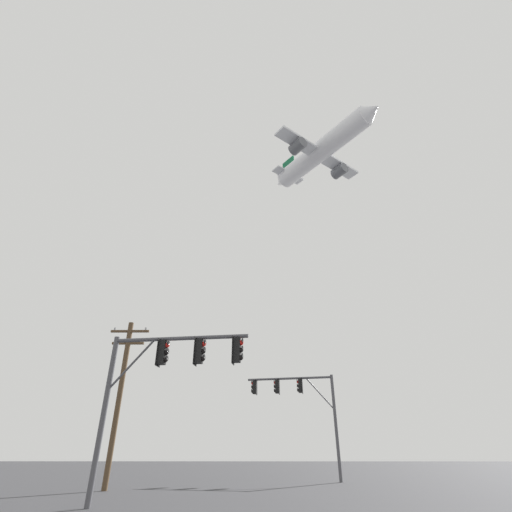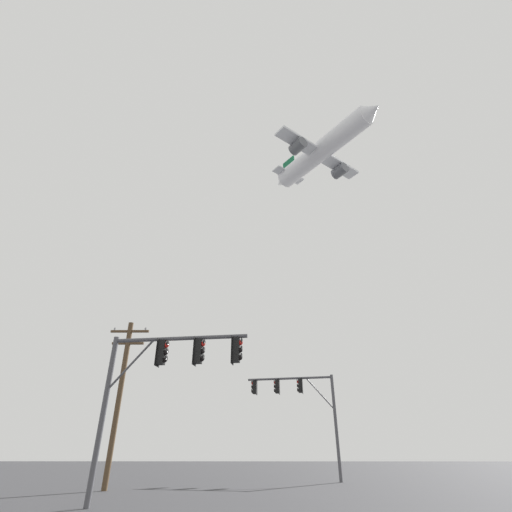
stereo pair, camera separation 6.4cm
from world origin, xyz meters
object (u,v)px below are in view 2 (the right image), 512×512
(utility_pole, at_px, (120,393))
(airplane, at_px, (321,151))
(signal_pole_near, at_px, (164,369))
(signal_pole_far, at_px, (299,398))

(utility_pole, xyz_separation_m, airplane, (17.18, 22.49, 38.54))
(signal_pole_near, xyz_separation_m, signal_pole_far, (6.29, 12.89, 0.54))
(utility_pole, bearing_deg, airplane, 52.63)
(signal_pole_far, relative_size, airplane, 0.35)
(signal_pole_far, height_order, airplane, airplane)
(signal_pole_near, xyz_separation_m, airplane, (13.26, 29.07, 38.56))
(signal_pole_near, bearing_deg, signal_pole_far, 64.01)
(signal_pole_far, bearing_deg, utility_pole, -148.21)
(signal_pole_near, xyz_separation_m, utility_pole, (-3.92, 6.57, 0.02))
(signal_pole_far, height_order, utility_pole, utility_pole)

